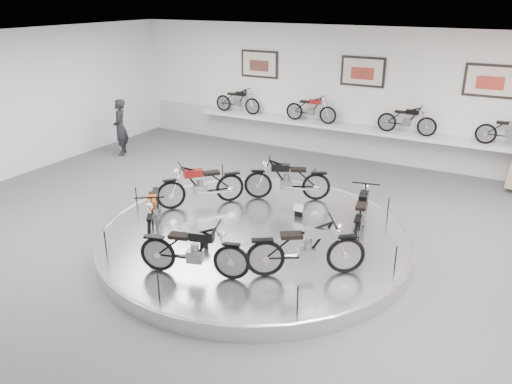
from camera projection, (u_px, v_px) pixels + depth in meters
The scene contains 21 objects.
floor at pixel (247, 250), 10.17m from camera, with size 16.00×16.00×0.00m, color #4C4C4E.
ceiling at pixel (246, 47), 8.68m from camera, with size 16.00×16.00×0.00m, color white.
wall_back at pixel (361, 95), 15.12m from camera, with size 16.00×16.00×0.00m, color white.
dado_band at pixel (357, 141), 15.64m from camera, with size 15.68×0.04×1.10m, color #BCBCBA.
display_platform at pixel (254, 238), 10.36m from camera, with size 6.40×6.40×0.30m, color silver.
platform_rim at pixel (254, 232), 10.31m from camera, with size 6.40×6.40×0.10m, color #B2B2BA.
shelf at pixel (356, 129), 15.25m from camera, with size 11.00×0.55×0.10m, color silver.
poster_left at pixel (259, 64), 16.39m from camera, with size 1.35×0.06×0.88m, color beige.
poster_center at pixel (363, 72), 14.83m from camera, with size 1.35×0.06×0.88m, color beige.
poster_right at pixel (490, 81), 13.26m from camera, with size 1.35×0.06×0.88m, color beige.
shelf_bike_a at pixel (238, 102), 16.97m from camera, with size 1.22×0.42×0.73m, color black, non-canonical shape.
shelf_bike_b at pixel (311, 111), 15.76m from camera, with size 1.22×0.42×0.73m, color maroon, non-canonical shape.
shelf_bike_c at pixel (407, 122), 14.42m from camera, with size 1.22×0.42×0.73m, color black, non-canonical shape.
shelf_bike_d at pixel (510, 133), 13.21m from camera, with size 1.22×0.42×0.73m, color #B0AFB4, non-canonical shape.
bike_a at pixel (362, 212), 10.01m from camera, with size 1.66×0.58×0.97m, color black, non-canonical shape.
bike_b at pixel (287, 179), 11.72m from camera, with size 1.72×0.61×1.01m, color black, non-canonical shape.
bike_c at pixel (201, 184), 11.38m from camera, with size 1.75×0.62×1.03m, color maroon, non-canonical shape.
bike_d at pixel (153, 211), 10.03m from camera, with size 1.67×0.59×0.98m, color #AB3000, non-canonical shape.
bike_e at pixel (194, 250), 8.53m from camera, with size 1.68×0.59×0.99m, color black, non-canonical shape.
bike_f at pixel (306, 248), 8.54m from camera, with size 1.77×0.62×1.04m, color #B0AFB4, non-canonical shape.
visitor at pixel (120, 127), 15.87m from camera, with size 0.65×0.43×1.79m, color black.
Camera 1 is at (4.49, -7.80, 4.88)m, focal length 35.00 mm.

